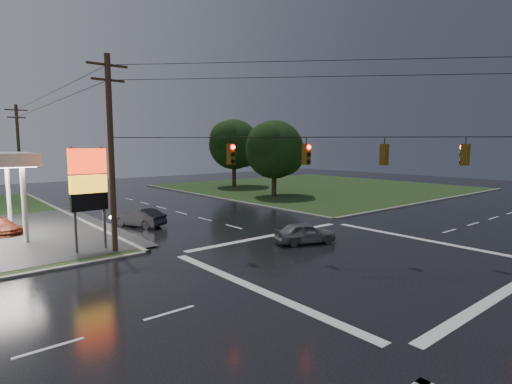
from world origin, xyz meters
TOP-DOWN VIEW (x-y plane):
  - ground at (0.00, 0.00)m, footprint 120.00×120.00m
  - grass_ne at (26.00, 26.00)m, footprint 36.00×36.00m
  - pylon_sign at (-10.50, 10.50)m, footprint 2.00×0.35m
  - utility_pole_nw at (-9.50, 9.50)m, footprint 2.20×0.32m
  - utility_pole_n at (-9.50, 38.00)m, footprint 2.20×0.32m
  - traffic_signals at (0.02, -0.02)m, footprint 26.87×26.87m
  - tree_ne_near at (14.14, 21.99)m, footprint 7.99×6.80m
  - tree_ne_far at (17.15, 33.99)m, footprint 8.46×7.20m
  - car_north at (-5.42, 15.63)m, footprint 3.03×4.37m
  - car_crossing at (0.44, 4.11)m, footprint 4.13×2.83m

SIDE VIEW (x-z plane):
  - ground at x=0.00m, z-range 0.00..0.00m
  - grass_ne at x=26.00m, z-range 0.00..0.08m
  - car_crossing at x=0.44m, z-range 0.00..1.31m
  - car_north at x=-5.42m, z-range 0.00..1.37m
  - pylon_sign at x=-10.50m, z-range 1.01..7.01m
  - utility_pole_n at x=-9.50m, z-range 0.22..10.72m
  - tree_ne_near at x=14.14m, z-range 1.07..10.05m
  - utility_pole_nw at x=-9.50m, z-range 0.22..11.22m
  - tree_ne_far at x=17.15m, z-range 1.28..11.08m
  - traffic_signals at x=0.02m, z-range 5.75..7.22m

